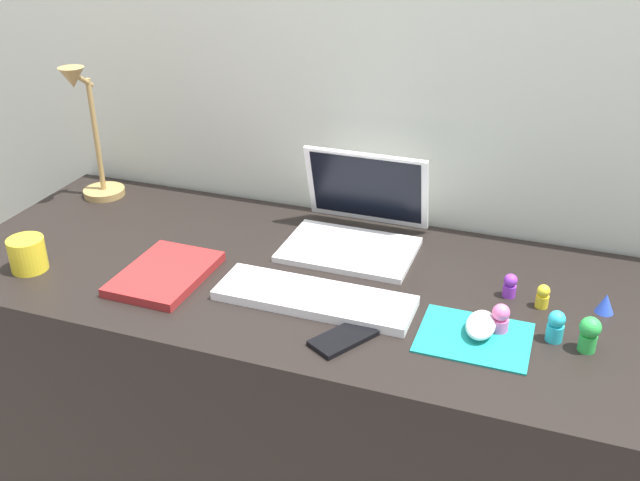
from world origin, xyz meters
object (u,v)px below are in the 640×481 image
object	(u,v)px
keyboard	(314,298)
desk_lamp	(90,137)
toy_figurine_yellow	(543,296)
toy_figurine_green	(589,333)
toy_figurine_blue	(606,303)
cell_phone	(343,338)
notebook_pad	(165,274)
laptop	(357,221)
mouse	(481,325)
coffee_mug	(28,254)
toy_figurine_pink	(500,318)
toy_figurine_purple	(510,285)
toy_figurine_cyan	(556,326)

from	to	relation	value
keyboard	desk_lamp	distance (m)	0.80
toy_figurine_yellow	toy_figurine_green	world-z (taller)	toy_figurine_green
keyboard	toy_figurine_blue	distance (m)	0.58
cell_phone	notebook_pad	size ratio (longest dim) A/B	0.53
laptop	mouse	size ratio (longest dim) A/B	3.12
mouse	coffee_mug	xyz separation A→B (m)	(-0.98, -0.08, 0.02)
mouse	coffee_mug	distance (m)	0.98
toy_figurine_yellow	toy_figurine_pink	bearing A→B (deg)	-120.09
desk_lamp	toy_figurine_purple	world-z (taller)	desk_lamp
keyboard	mouse	world-z (taller)	mouse
desk_lamp	toy_figurine_cyan	bearing A→B (deg)	-12.65
notebook_pad	mouse	bearing A→B (deg)	2.04
mouse	coffee_mug	world-z (taller)	coffee_mug
mouse	coffee_mug	bearing A→B (deg)	-175.08
toy_figurine_blue	keyboard	bearing A→B (deg)	-163.84
desk_lamp	toy_figurine_cyan	distance (m)	1.24
cell_phone	toy_figurine_pink	xyz separation A→B (m)	(0.27, 0.13, 0.03)
desk_lamp	notebook_pad	xyz separation A→B (m)	(0.39, -0.31, -0.16)
cell_phone	toy_figurine_purple	bearing A→B (deg)	74.81
desk_lamp	toy_figurine_green	bearing A→B (deg)	-12.64
desk_lamp	toy_figurine_purple	distance (m)	1.12
mouse	cell_phone	distance (m)	0.26
desk_lamp	notebook_pad	size ratio (longest dim) A/B	1.51
laptop	keyboard	distance (m)	0.29
toy_figurine_pink	toy_figurine_cyan	bearing A→B (deg)	3.75
keyboard	toy_figurine_green	distance (m)	0.53
cell_phone	desk_lamp	bearing A→B (deg)	-175.66
toy_figurine_purple	toy_figurine_yellow	distance (m)	0.07
desk_lamp	toy_figurine_yellow	xyz separation A→B (m)	(1.17, -0.16, -0.15)
laptop	toy_figurine_cyan	xyz separation A→B (m)	(0.47, -0.26, -0.02)
keyboard	notebook_pad	world-z (taller)	same
keyboard	toy_figurine_purple	xyz separation A→B (m)	(0.37, 0.16, 0.02)
laptop	coffee_mug	xyz separation A→B (m)	(-0.64, -0.37, -0.02)
keyboard	toy_figurine_purple	distance (m)	0.41
laptop	toy_figurine_pink	bearing A→B (deg)	-36.04
mouse	notebook_pad	xyz separation A→B (m)	(-0.68, -0.02, -0.01)
keyboard	desk_lamp	world-z (taller)	desk_lamp
toy_figurine_green	toy_figurine_pink	world-z (taller)	toy_figurine_green
toy_figurine_green	coffee_mug	bearing A→B (deg)	-175.17
laptop	toy_figurine_blue	distance (m)	0.58
keyboard	toy_figurine_pink	distance (m)	0.37
coffee_mug	toy_figurine_cyan	bearing A→B (deg)	5.75
keyboard	mouse	xyz separation A→B (m)	(0.34, -0.00, 0.01)
toy_figurine_purple	toy_figurine_yellow	bearing A→B (deg)	-16.21
toy_figurine_yellow	toy_figurine_blue	world-z (taller)	toy_figurine_yellow
coffee_mug	desk_lamp	bearing A→B (deg)	102.76
laptop	toy_figurine_pink	size ratio (longest dim) A/B	4.96
cell_phone	toy_figurine_cyan	distance (m)	0.40
notebook_pad	toy_figurine_yellow	distance (m)	0.80
laptop	toy_figurine_yellow	world-z (taller)	laptop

